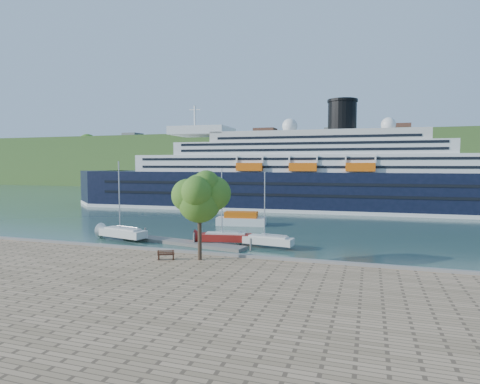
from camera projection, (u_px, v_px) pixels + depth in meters
The scene contains 11 objects.
ground at pixel (140, 258), 45.90m from camera, with size 400.00×400.00×0.00m, color #294A43.
far_hillside at pixel (313, 161), 182.62m from camera, with size 400.00×50.00×24.00m, color #315220.
quay_coping at pixel (139, 248), 45.63m from camera, with size 220.00×0.50×0.30m, color slate.
cruise_ship at pixel (290, 156), 94.04m from camera, with size 112.56×16.39×25.28m, color black, non-canonical shape.
park_bench at pixel (166, 254), 40.62m from camera, with size 1.75×0.72×1.12m, color #4A2315, non-canonical shape.
promenade_tree at pixel (200, 212), 40.35m from camera, with size 5.92×5.92×9.80m, color #2D6219, non-canonical shape.
floating_pontoon at pixel (181, 242), 53.76m from camera, with size 18.90×2.31×0.42m, color slate, non-canonical shape.
sailboat_white_near at pixel (122, 203), 55.65m from camera, with size 8.20×2.28×10.59m, color silver, non-canonical shape.
sailboat_red at pixel (226, 209), 52.82m from camera, with size 7.48×2.08×9.66m, color maroon, non-canonical shape.
sailboat_white_far at pixel (268, 212), 50.83m from camera, with size 7.16×1.99×9.25m, color silver, non-canonical shape.
tender_launch at pixel (241, 218), 70.07m from camera, with size 8.62×2.95×2.38m, color #DA590C, non-canonical shape.
Camera 1 is at (24.94, -39.49, 10.70)m, focal length 30.00 mm.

